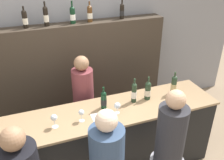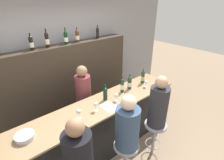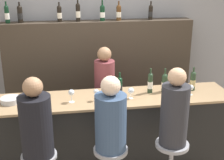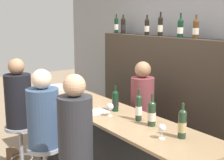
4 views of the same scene
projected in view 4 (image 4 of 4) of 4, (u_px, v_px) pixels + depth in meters
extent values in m
cube|color=gray|center=(186.00, 71.00, 4.35)|extent=(6.40, 0.05, 2.60)
cube|color=black|center=(103.00, 150.00, 3.72)|extent=(3.12, 0.63, 0.95)
cube|color=#997A56|center=(103.00, 110.00, 3.62)|extent=(3.16, 0.67, 0.03)
cube|color=#382D23|center=(174.00, 102.00, 4.31)|extent=(2.97, 0.28, 1.77)
cylinder|color=black|center=(115.00, 102.00, 3.53)|extent=(0.07, 0.07, 0.20)
cylinder|color=black|center=(115.00, 103.00, 3.53)|extent=(0.07, 0.07, 0.08)
sphere|color=black|center=(115.00, 94.00, 3.51)|extent=(0.07, 0.07, 0.07)
cylinder|color=black|center=(115.00, 89.00, 3.50)|extent=(0.02, 0.02, 0.08)
cylinder|color=#233823|center=(139.00, 109.00, 3.20)|extent=(0.07, 0.07, 0.24)
cylinder|color=white|center=(139.00, 110.00, 3.21)|extent=(0.07, 0.07, 0.09)
sphere|color=#233823|center=(139.00, 98.00, 3.18)|extent=(0.07, 0.07, 0.07)
cylinder|color=#233823|center=(139.00, 93.00, 3.17)|extent=(0.02, 0.02, 0.08)
cylinder|color=#233823|center=(152.00, 115.00, 3.05)|extent=(0.08, 0.08, 0.21)
cylinder|color=beige|center=(152.00, 116.00, 3.05)|extent=(0.08, 0.08, 0.08)
sphere|color=#233823|center=(152.00, 105.00, 3.03)|extent=(0.08, 0.08, 0.08)
cylinder|color=#233823|center=(152.00, 99.00, 3.02)|extent=(0.02, 0.02, 0.10)
cylinder|color=#233823|center=(182.00, 126.00, 2.73)|extent=(0.07, 0.07, 0.23)
cylinder|color=tan|center=(182.00, 127.00, 2.74)|extent=(0.07, 0.07, 0.09)
sphere|color=#233823|center=(183.00, 113.00, 2.71)|extent=(0.07, 0.07, 0.07)
cylinder|color=#233823|center=(183.00, 107.00, 2.70)|extent=(0.02, 0.02, 0.08)
cylinder|color=black|center=(116.00, 26.00, 5.19)|extent=(0.06, 0.06, 0.23)
cylinder|color=white|center=(116.00, 27.00, 5.19)|extent=(0.07, 0.07, 0.09)
sphere|color=black|center=(116.00, 19.00, 5.17)|extent=(0.06, 0.06, 0.06)
cylinder|color=black|center=(116.00, 16.00, 5.16)|extent=(0.02, 0.02, 0.07)
cylinder|color=black|center=(123.00, 27.00, 5.04)|extent=(0.08, 0.08, 0.22)
cylinder|color=black|center=(123.00, 28.00, 5.04)|extent=(0.08, 0.08, 0.09)
sphere|color=black|center=(123.00, 20.00, 5.02)|extent=(0.08, 0.08, 0.08)
cylinder|color=black|center=(123.00, 17.00, 5.01)|extent=(0.02, 0.02, 0.07)
cylinder|color=black|center=(147.00, 28.00, 4.58)|extent=(0.07, 0.07, 0.21)
cylinder|color=beige|center=(147.00, 29.00, 4.58)|extent=(0.07, 0.07, 0.08)
sphere|color=black|center=(147.00, 21.00, 4.56)|extent=(0.07, 0.07, 0.07)
cylinder|color=black|center=(147.00, 17.00, 4.55)|extent=(0.02, 0.02, 0.07)
cylinder|color=black|center=(160.00, 28.00, 4.36)|extent=(0.07, 0.07, 0.24)
cylinder|color=beige|center=(160.00, 28.00, 4.36)|extent=(0.07, 0.07, 0.10)
sphere|color=black|center=(161.00, 19.00, 4.33)|extent=(0.07, 0.07, 0.07)
cylinder|color=black|center=(161.00, 15.00, 4.32)|extent=(0.02, 0.02, 0.08)
cylinder|color=black|center=(180.00, 30.00, 4.06)|extent=(0.07, 0.07, 0.20)
cylinder|color=white|center=(180.00, 30.00, 4.07)|extent=(0.08, 0.08, 0.08)
sphere|color=black|center=(181.00, 22.00, 4.04)|extent=(0.07, 0.07, 0.07)
cylinder|color=black|center=(181.00, 17.00, 4.03)|extent=(0.02, 0.02, 0.10)
cylinder|color=#4C2D14|center=(196.00, 30.00, 3.86)|extent=(0.07, 0.07, 0.20)
cylinder|color=beige|center=(196.00, 31.00, 3.86)|extent=(0.08, 0.08, 0.08)
sphere|color=#4C2D14|center=(196.00, 22.00, 3.84)|extent=(0.07, 0.07, 0.07)
cylinder|color=#4C2D14|center=(196.00, 18.00, 3.83)|extent=(0.02, 0.02, 0.08)
cylinder|color=silver|center=(76.00, 101.00, 3.96)|extent=(0.07, 0.07, 0.00)
cylinder|color=silver|center=(76.00, 97.00, 3.95)|extent=(0.01, 0.01, 0.09)
sphere|color=silver|center=(76.00, 92.00, 3.94)|extent=(0.07, 0.07, 0.07)
cylinder|color=silver|center=(89.00, 106.00, 3.72)|extent=(0.06, 0.06, 0.00)
cylinder|color=silver|center=(89.00, 103.00, 3.71)|extent=(0.01, 0.01, 0.08)
sphere|color=silver|center=(89.00, 97.00, 3.70)|extent=(0.07, 0.07, 0.07)
cylinder|color=silver|center=(110.00, 116.00, 3.37)|extent=(0.06, 0.06, 0.00)
cylinder|color=silver|center=(110.00, 113.00, 3.36)|extent=(0.01, 0.01, 0.07)
sphere|color=silver|center=(110.00, 107.00, 3.35)|extent=(0.08, 0.08, 0.08)
cylinder|color=silver|center=(162.00, 139.00, 2.74)|extent=(0.06, 0.06, 0.00)
cylinder|color=silver|center=(162.00, 135.00, 2.73)|extent=(0.01, 0.01, 0.07)
sphere|color=silver|center=(162.00, 128.00, 2.72)|extent=(0.07, 0.07, 0.07)
cylinder|color=#B7B7BC|center=(58.00, 87.00, 4.60)|extent=(0.24, 0.24, 0.06)
cube|color=white|center=(94.00, 112.00, 3.50)|extent=(0.21, 0.30, 0.00)
cylinder|color=gray|center=(22.00, 152.00, 4.05)|extent=(0.05, 0.05, 0.63)
torus|color=gray|center=(22.00, 159.00, 4.07)|extent=(0.28, 0.28, 0.02)
cylinder|color=gray|center=(20.00, 127.00, 3.98)|extent=(0.38, 0.38, 0.04)
cylinder|color=black|center=(18.00, 101.00, 3.91)|extent=(0.33, 0.33, 0.67)
sphere|color=#936B4C|center=(16.00, 66.00, 3.83)|extent=(0.20, 0.20, 0.20)
cylinder|color=gray|center=(45.00, 147.00, 3.37)|extent=(0.38, 0.38, 0.04)
cylinder|color=#334766|center=(43.00, 118.00, 3.30)|extent=(0.34, 0.34, 0.63)
sphere|color=beige|center=(41.00, 79.00, 3.22)|extent=(0.21, 0.21, 0.21)
cylinder|color=#28282D|center=(75.00, 135.00, 2.73)|extent=(0.31, 0.31, 0.69)
sphere|color=tan|center=(74.00, 85.00, 2.64)|extent=(0.20, 0.20, 0.20)
cylinder|color=brown|center=(142.00, 127.00, 4.01)|extent=(0.30, 0.30, 1.29)
sphere|color=#936B4C|center=(143.00, 69.00, 3.87)|extent=(0.20, 0.20, 0.20)
cube|color=#513823|center=(13.00, 157.00, 4.39)|extent=(0.26, 0.12, 0.20)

